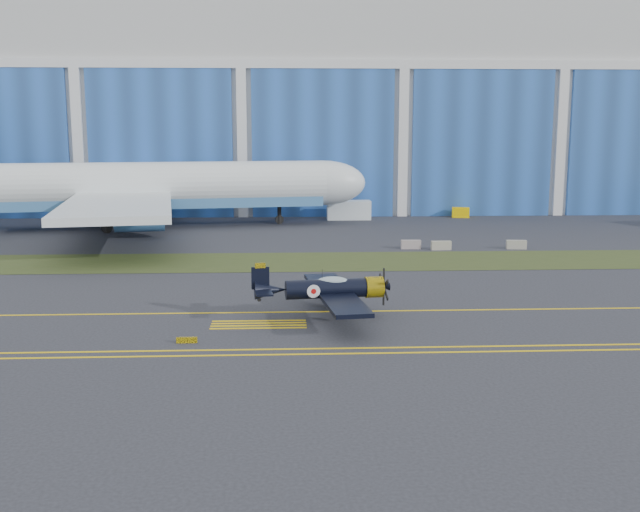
{
  "coord_description": "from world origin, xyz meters",
  "views": [
    {
      "loc": [
        -16.31,
        -53.86,
        12.27
      ],
      "look_at": [
        -13.64,
        2.39,
        2.53
      ],
      "focal_mm": 42.0,
      "sensor_mm": 36.0,
      "label": 1
    }
  ],
  "objects_px": {
    "jetliner": "(131,134)",
    "shipping_container": "(349,210)",
    "warbird": "(327,289)",
    "tug": "(461,212)"
  },
  "relations": [
    {
      "from": "warbird",
      "to": "shipping_container",
      "type": "xyz_separation_m",
      "value": [
        5.92,
        52.36,
        -0.67
      ]
    },
    {
      "from": "shipping_container",
      "to": "warbird",
      "type": "bearing_deg",
      "value": -96.81
    },
    {
      "from": "warbird",
      "to": "jetliner",
      "type": "bearing_deg",
      "value": 108.11
    },
    {
      "from": "tug",
      "to": "shipping_container",
      "type": "bearing_deg",
      "value": -163.51
    },
    {
      "from": "jetliner",
      "to": "tug",
      "type": "relative_size",
      "value": 31.59
    },
    {
      "from": "warbird",
      "to": "jetliner",
      "type": "relative_size",
      "value": 0.18
    },
    {
      "from": "jetliner",
      "to": "shipping_container",
      "type": "relative_size",
      "value": 12.55
    },
    {
      "from": "shipping_container",
      "to": "tug",
      "type": "height_order",
      "value": "shipping_container"
    },
    {
      "from": "warbird",
      "to": "jetliner",
      "type": "xyz_separation_m",
      "value": [
        -21.23,
        45.51,
        9.47
      ]
    },
    {
      "from": "warbird",
      "to": "shipping_container",
      "type": "height_order",
      "value": "warbird"
    }
  ]
}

